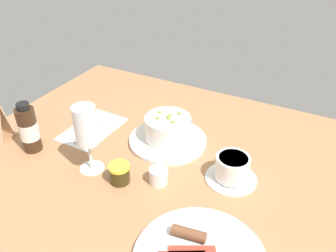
# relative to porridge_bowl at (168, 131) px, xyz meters

# --- Properties ---
(ground_plane) EXTENTS (1.10, 0.84, 0.03)m
(ground_plane) POSITION_rel_porridge_bowl_xyz_m (-0.03, 0.07, -0.05)
(ground_plane) COLOR #A8754C
(porridge_bowl) EXTENTS (0.22, 0.22, 0.09)m
(porridge_bowl) POSITION_rel_porridge_bowl_xyz_m (0.00, 0.00, 0.00)
(porridge_bowl) COLOR white
(porridge_bowl) RESTS_ON ground_plane
(cutlery_setting) EXTENTS (0.13, 0.20, 0.01)m
(cutlery_setting) POSITION_rel_porridge_bowl_xyz_m (0.23, 0.05, -0.03)
(cutlery_setting) COLOR white
(cutlery_setting) RESTS_ON ground_plane
(coffee_cup) EXTENTS (0.13, 0.13, 0.07)m
(coffee_cup) POSITION_rel_porridge_bowl_xyz_m (-0.21, 0.07, -0.01)
(coffee_cup) COLOR white
(coffee_cup) RESTS_ON ground_plane
(creamer_jug) EXTENTS (0.05, 0.04, 0.05)m
(creamer_jug) POSITION_rel_porridge_bowl_xyz_m (-0.06, 0.16, -0.02)
(creamer_jug) COLOR white
(creamer_jug) RESTS_ON ground_plane
(wine_glass) EXTENTS (0.06, 0.06, 0.18)m
(wine_glass) POSITION_rel_porridge_bowl_xyz_m (0.12, 0.19, 0.08)
(wine_glass) COLOR white
(wine_glass) RESTS_ON ground_plane
(jam_jar) EXTENTS (0.05, 0.05, 0.05)m
(jam_jar) POSITION_rel_porridge_bowl_xyz_m (0.03, 0.20, -0.01)
(jam_jar) COLOR #382D10
(jam_jar) RESTS_ON ground_plane
(sauce_bottle_brown) EXTENTS (0.05, 0.05, 0.14)m
(sauce_bottle_brown) POSITION_rel_porridge_bowl_xyz_m (0.31, 0.20, 0.03)
(sauce_bottle_brown) COLOR #382314
(sauce_bottle_brown) RESTS_ON ground_plane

